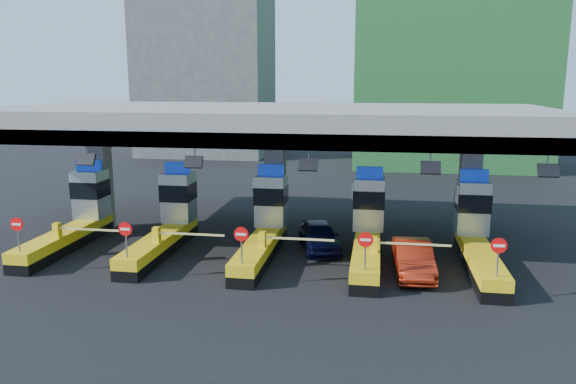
# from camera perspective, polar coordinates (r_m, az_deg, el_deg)

# --- Properties ---
(ground) EXTENTS (120.00, 120.00, 0.00)m
(ground) POSITION_cam_1_polar(r_m,az_deg,el_deg) (27.84, -2.40, -6.23)
(ground) COLOR black
(ground) RESTS_ON ground
(toll_canopy) EXTENTS (28.00, 12.09, 7.00)m
(toll_canopy) POSITION_cam_1_polar(r_m,az_deg,el_deg) (29.45, -1.36, 6.93)
(toll_canopy) COLOR slate
(toll_canopy) RESTS_ON ground
(toll_lane_far_left) EXTENTS (4.43, 8.00, 4.16)m
(toll_lane_far_left) POSITION_cam_1_polar(r_m,az_deg,el_deg) (31.24, -20.60, -2.35)
(toll_lane_far_left) COLOR black
(toll_lane_far_left) RESTS_ON ground
(toll_lane_left) EXTENTS (4.43, 8.00, 4.16)m
(toll_lane_left) POSITION_cam_1_polar(r_m,az_deg,el_deg) (29.10, -12.01, -2.83)
(toll_lane_left) COLOR black
(toll_lane_left) RESTS_ON ground
(toll_lane_center) EXTENTS (4.43, 8.00, 4.16)m
(toll_lane_center) POSITION_cam_1_polar(r_m,az_deg,el_deg) (27.71, -2.30, -3.30)
(toll_lane_center) COLOR black
(toll_lane_center) RESTS_ON ground
(toll_lane_right) EXTENTS (4.43, 8.00, 4.16)m
(toll_lane_right) POSITION_cam_1_polar(r_m,az_deg,el_deg) (27.19, 8.10, -3.70)
(toll_lane_right) COLOR black
(toll_lane_right) RESTS_ON ground
(toll_lane_far_right) EXTENTS (4.43, 8.00, 4.16)m
(toll_lane_far_right) POSITION_cam_1_polar(r_m,az_deg,el_deg) (27.57, 18.57, -3.97)
(toll_lane_far_right) COLOR black
(toll_lane_far_right) RESTS_ON ground
(bg_building_scaffold) EXTENTS (18.00, 12.00, 28.00)m
(bg_building_scaffold) POSITION_cam_1_polar(r_m,az_deg,el_deg) (58.63, 16.33, 16.38)
(bg_building_scaffold) COLOR #1E5926
(bg_building_scaffold) RESTS_ON ground
(bg_building_concrete) EXTENTS (14.00, 10.00, 18.00)m
(bg_building_concrete) POSITION_cam_1_polar(r_m,az_deg,el_deg) (64.95, -8.32, 11.75)
(bg_building_concrete) COLOR #4C4C49
(bg_building_concrete) RESTS_ON ground
(van) EXTENTS (2.85, 4.55, 1.45)m
(van) POSITION_cam_1_polar(r_m,az_deg,el_deg) (28.15, 3.21, -4.50)
(van) COLOR black
(van) RESTS_ON ground
(red_car) EXTENTS (1.81, 4.52, 1.46)m
(red_car) POSITION_cam_1_polar(r_m,az_deg,el_deg) (25.27, 12.59, -6.60)
(red_car) COLOR maroon
(red_car) RESTS_ON ground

